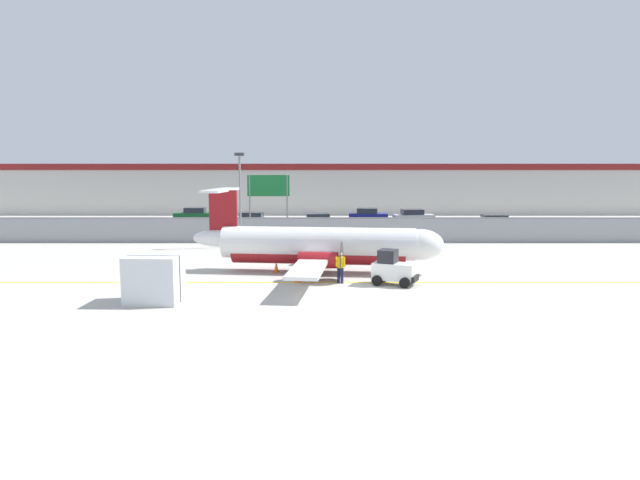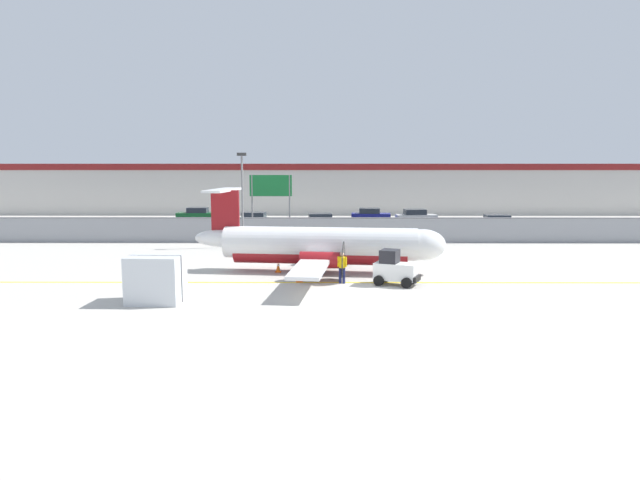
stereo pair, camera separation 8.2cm
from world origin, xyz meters
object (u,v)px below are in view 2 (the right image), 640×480
object	(u,v)px
parked_car_0	(197,215)
parked_car_2	(319,222)
traffic_cone_near_left	(299,276)
highway_sign	(271,191)
ground_crew_worker	(342,266)
apron_light_pole	(242,192)
baggage_tug	(395,269)
cargo_container	(156,279)
commuter_airplane	(324,246)
traffic_cone_near_right	(278,267)
parked_car_5	(496,223)
parked_car_3	(371,216)
parked_car_4	(416,217)
parked_car_1	(253,220)

from	to	relation	value
parked_car_0	parked_car_2	world-z (taller)	same
traffic_cone_near_left	highway_sign	xyz separation A→B (m)	(-3.17, 18.06, 3.83)
ground_crew_worker	apron_light_pole	size ratio (longest dim) A/B	0.23
baggage_tug	parked_car_0	distance (m)	37.16
ground_crew_worker	cargo_container	world-z (taller)	cargo_container
commuter_airplane	baggage_tug	bearing A→B (deg)	-37.51
apron_light_pole	traffic_cone_near_right	bearing A→B (deg)	-71.17
apron_light_pole	parked_car_5	bearing A→B (deg)	23.29
parked_car_3	parked_car_5	xyz separation A→B (m)	(11.09, -8.25, 0.00)
parked_car_0	apron_light_pole	world-z (taller)	apron_light_pole
cargo_container	traffic_cone_near_right	distance (m)	9.07
ground_crew_worker	traffic_cone_near_right	world-z (taller)	ground_crew_worker
parked_car_2	cargo_container	bearing A→B (deg)	70.07
traffic_cone_near_right	parked_car_0	size ratio (longest dim) A/B	0.15
parked_car_4	apron_light_pole	bearing A→B (deg)	-139.42
parked_car_2	parked_car_4	distance (m)	11.50
parked_car_1	traffic_cone_near_left	bearing A→B (deg)	108.53
highway_sign	commuter_airplane	bearing A→B (deg)	-73.35
parked_car_2	parked_car_5	distance (m)	16.71
parked_car_1	parked_car_2	bearing A→B (deg)	173.40
parked_car_1	parked_car_2	world-z (taller)	same
parked_car_3	parked_car_5	size ratio (longest dim) A/B	1.03
ground_crew_worker	traffic_cone_near_left	xyz separation A→B (m)	(-2.32, 0.33, -0.64)
parked_car_5	highway_sign	distance (m)	21.50
ground_crew_worker	parked_car_1	size ratio (longest dim) A/B	0.39
baggage_tug	parked_car_4	distance (m)	30.83
parked_car_3	highway_sign	size ratio (longest dim) A/B	0.79
traffic_cone_near_left	traffic_cone_near_right	size ratio (longest dim) A/B	1.00
parked_car_4	apron_light_pole	world-z (taller)	apron_light_pole
commuter_airplane	apron_light_pole	bearing A→B (deg)	127.64
traffic_cone_near_left	parked_car_4	size ratio (longest dim) A/B	0.15
baggage_tug	ground_crew_worker	bearing A→B (deg)	-164.94
parked_car_0	parked_car_3	xyz separation A→B (m)	(19.09, -0.81, 0.00)
parked_car_4	parked_car_3	bearing A→B (deg)	156.14
parked_car_0	parked_car_4	bearing A→B (deg)	173.98
parked_car_1	parked_car_4	distance (m)	17.20
ground_crew_worker	parked_car_3	distance (m)	31.71
baggage_tug	traffic_cone_near_right	xyz separation A→B (m)	(-6.50, 3.57, -0.54)
traffic_cone_near_right	apron_light_pole	xyz separation A→B (m)	(-3.53, 10.35, 3.99)
cargo_container	parked_car_0	xyz separation A→B (m)	(-6.17, 36.54, -0.21)
parked_car_2	highway_sign	world-z (taller)	highway_sign
traffic_cone_near_left	parked_car_0	distance (m)	34.33
parked_car_0	parked_car_4	world-z (taller)	same
parked_car_3	apron_light_pole	size ratio (longest dim) A/B	0.60
parked_car_1	parked_car_3	size ratio (longest dim) A/B	1.01
traffic_cone_near_left	traffic_cone_near_right	distance (m)	3.16
parked_car_4	parked_car_5	xyz separation A→B (m)	(6.44, -6.66, 0.00)
traffic_cone_near_right	highway_sign	xyz separation A→B (m)	(-1.79, 15.22, 3.83)
ground_crew_worker	parked_car_4	size ratio (longest dim) A/B	0.39
commuter_airplane	highway_sign	world-z (taller)	highway_sign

